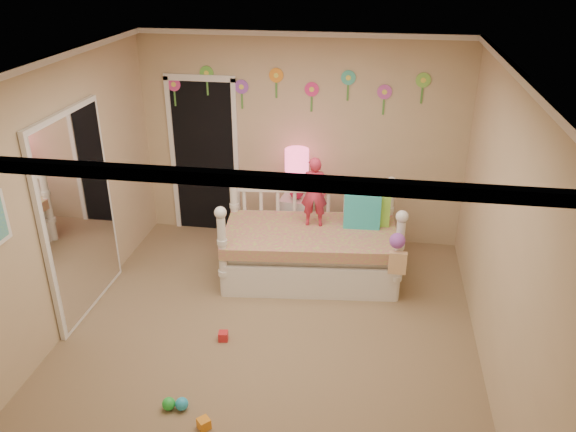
% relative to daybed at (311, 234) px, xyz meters
% --- Properties ---
extents(floor, '(4.00, 4.50, 0.01)m').
position_rel_daybed_xyz_m(floor, '(-0.26, -1.24, -0.53)').
color(floor, '#7F684C').
rests_on(floor, ground).
extents(ceiling, '(4.00, 4.50, 0.01)m').
position_rel_daybed_xyz_m(ceiling, '(-0.26, -1.24, 2.07)').
color(ceiling, white).
rests_on(ceiling, floor).
extents(back_wall, '(4.00, 0.01, 2.60)m').
position_rel_daybed_xyz_m(back_wall, '(-0.26, 1.01, 0.77)').
color(back_wall, tan).
rests_on(back_wall, floor).
extents(left_wall, '(0.01, 4.50, 2.60)m').
position_rel_daybed_xyz_m(left_wall, '(-2.26, -1.24, 0.77)').
color(left_wall, tan).
rests_on(left_wall, floor).
extents(right_wall, '(0.01, 4.50, 2.60)m').
position_rel_daybed_xyz_m(right_wall, '(1.74, -1.24, 0.77)').
color(right_wall, tan).
rests_on(right_wall, floor).
extents(crown_molding, '(4.00, 4.50, 0.06)m').
position_rel_daybed_xyz_m(crown_molding, '(-0.26, -1.24, 2.04)').
color(crown_molding, white).
rests_on(crown_molding, ceiling).
extents(daybed, '(2.06, 1.26, 1.06)m').
position_rel_daybed_xyz_m(daybed, '(0.00, 0.00, 0.00)').
color(daybed, white).
rests_on(daybed, floor).
extents(pillow_turquoise, '(0.41, 0.16, 0.41)m').
position_rel_daybed_xyz_m(pillow_turquoise, '(0.56, 0.16, 0.26)').
color(pillow_turquoise, '#29B4CF').
rests_on(pillow_turquoise, daybed).
extents(pillow_lime, '(0.39, 0.18, 0.36)m').
position_rel_daybed_xyz_m(pillow_lime, '(0.67, 0.25, 0.24)').
color(pillow_lime, '#98E545').
rests_on(pillow_lime, daybed).
extents(child, '(0.31, 0.22, 0.81)m').
position_rel_daybed_xyz_m(child, '(0.01, 0.14, 0.47)').
color(child, '#D22F4F').
rests_on(child, daybed).
extents(nightstand, '(0.42, 0.34, 0.65)m').
position_rel_daybed_xyz_m(nightstand, '(-0.26, 0.72, -0.21)').
color(nightstand, white).
rests_on(nightstand, floor).
extents(table_lamp, '(0.29, 0.29, 0.64)m').
position_rel_daybed_xyz_m(table_lamp, '(-0.26, 0.72, 0.54)').
color(table_lamp, '#D71C4C').
rests_on(table_lamp, nightstand).
extents(closet_doorway, '(0.90, 0.04, 2.07)m').
position_rel_daybed_xyz_m(closet_doorway, '(-1.51, 1.00, 0.50)').
color(closet_doorway, black).
rests_on(closet_doorway, back_wall).
extents(flower_decals, '(3.40, 0.02, 0.50)m').
position_rel_daybed_xyz_m(flower_decals, '(-0.35, 1.00, 1.41)').
color(flower_decals, '#B2668C').
rests_on(flower_decals, back_wall).
extents(mirror_closet, '(0.07, 1.30, 2.10)m').
position_rel_daybed_xyz_m(mirror_closet, '(-2.22, -0.94, 0.52)').
color(mirror_closet, white).
rests_on(mirror_closet, left_wall).
extents(hanging_bag, '(0.20, 0.16, 0.36)m').
position_rel_daybed_xyz_m(hanging_bag, '(0.94, -0.53, 0.12)').
color(hanging_bag, beige).
rests_on(hanging_bag, daybed).
extents(toy_scatter, '(0.99, 1.41, 0.11)m').
position_rel_daybed_xyz_m(toy_scatter, '(-0.79, -1.85, -0.48)').
color(toy_scatter, '#996666').
rests_on(toy_scatter, floor).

